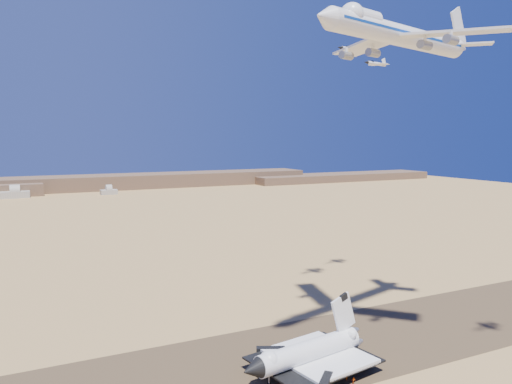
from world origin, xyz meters
name	(u,v)px	position (x,y,z in m)	size (l,w,h in m)	color
ground	(254,364)	(0.00, 0.00, 0.00)	(1200.00, 1200.00, 0.00)	tan
runway	(254,364)	(0.00, 0.00, 0.03)	(600.00, 50.00, 0.06)	#4D3C26
ridgeline	(122,183)	(65.32, 527.31, 7.63)	(960.00, 90.00, 18.00)	brown
hangars	(11,194)	(-64.00, 478.43, 4.83)	(200.50, 29.50, 30.00)	#9F9B8D
shuttle	(308,354)	(11.36, -11.69, 5.68)	(42.98, 30.98, 21.13)	white
carrier_747	(397,35)	(45.48, -6.63, 98.63)	(81.06, 60.65, 20.24)	white
crew_a	(347,377)	(18.83, -20.34, 0.92)	(0.62, 0.41, 1.71)	#E2560D
crew_b	(334,378)	(15.40, -18.98, 0.85)	(0.77, 0.44, 1.58)	#E2560D
crew_c	(353,380)	(19.26, -22.75, 1.02)	(1.13, 0.58, 1.93)	#E2560D
chase_jet_e	(352,50)	(63.17, 39.75, 102.60)	(15.90, 9.19, 4.04)	white
chase_jet_f	(376,64)	(85.62, 51.81, 100.06)	(15.02, 8.57, 3.79)	white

